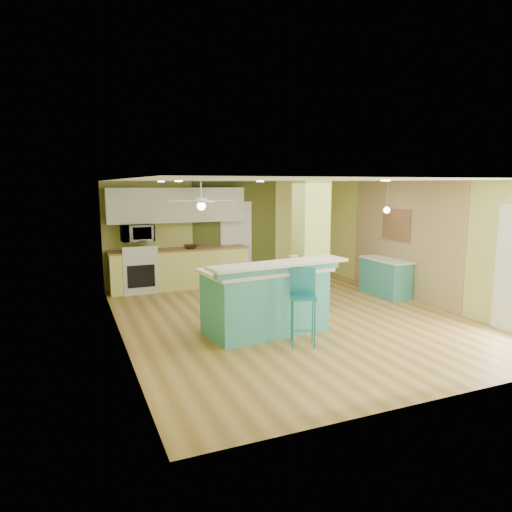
# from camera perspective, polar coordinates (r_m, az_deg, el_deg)

# --- Properties ---
(floor) EXTENTS (6.00, 7.00, 0.01)m
(floor) POSITION_cam_1_polar(r_m,az_deg,el_deg) (8.47, 4.45, -7.77)
(floor) COLOR olive
(floor) RESTS_ON ground
(ceiling) EXTENTS (6.00, 7.00, 0.01)m
(ceiling) POSITION_cam_1_polar(r_m,az_deg,el_deg) (8.11, 4.67, 9.47)
(ceiling) COLOR white
(ceiling) RESTS_ON wall_back
(wall_back) EXTENTS (6.00, 0.01, 2.50)m
(wall_back) POSITION_cam_1_polar(r_m,az_deg,el_deg) (11.40, -3.55, 3.02)
(wall_back) COLOR #C7CA6C
(wall_back) RESTS_ON floor
(wall_front) EXTENTS (6.00, 0.01, 2.50)m
(wall_front) POSITION_cam_1_polar(r_m,az_deg,el_deg) (5.38, 21.96, -4.37)
(wall_front) COLOR #C7CA6C
(wall_front) RESTS_ON floor
(wall_left) EXTENTS (0.01, 7.00, 2.50)m
(wall_left) POSITION_cam_1_polar(r_m,az_deg,el_deg) (7.33, -16.80, -0.68)
(wall_left) COLOR #C7CA6C
(wall_left) RESTS_ON floor
(wall_right) EXTENTS (0.01, 7.00, 2.50)m
(wall_right) POSITION_cam_1_polar(r_m,az_deg,el_deg) (9.93, 20.17, 1.59)
(wall_right) COLOR #C7CA6C
(wall_right) RESTS_ON floor
(wood_panel) EXTENTS (0.02, 3.40, 2.50)m
(wood_panel) POSITION_cam_1_polar(r_m,az_deg,el_deg) (10.36, 17.85, 2.00)
(wood_panel) COLOR #957B55
(wood_panel) RESTS_ON floor
(olive_accent) EXTENTS (2.20, 0.02, 2.50)m
(olive_accent) POSITION_cam_1_polar(r_m,az_deg,el_deg) (11.45, -2.57, 3.05)
(olive_accent) COLOR #495020
(olive_accent) RESTS_ON floor
(interior_door) EXTENTS (0.82, 0.05, 2.00)m
(interior_door) POSITION_cam_1_polar(r_m,az_deg,el_deg) (11.45, -2.51, 1.79)
(interior_door) COLOR white
(interior_door) RESTS_ON floor
(column) EXTENTS (0.55, 0.55, 2.50)m
(column) POSITION_cam_1_polar(r_m,az_deg,el_deg) (8.94, 6.80, 1.32)
(column) COLOR #C0D763
(column) RESTS_ON floor
(kitchen_run) EXTENTS (3.25, 0.63, 0.94)m
(kitchen_run) POSITION_cam_1_polar(r_m,az_deg,el_deg) (10.86, -9.46, -1.54)
(kitchen_run) COLOR #E2DE76
(kitchen_run) RESTS_ON floor
(stove) EXTENTS (0.76, 0.66, 1.08)m
(stove) POSITION_cam_1_polar(r_m,az_deg,el_deg) (10.68, -14.41, -1.94)
(stove) COLOR silver
(stove) RESTS_ON floor
(upper_cabinets) EXTENTS (3.20, 0.34, 0.80)m
(upper_cabinets) POSITION_cam_1_polar(r_m,az_deg,el_deg) (10.81, -9.81, 6.30)
(upper_cabinets) COLOR silver
(upper_cabinets) RESTS_ON wall_back
(microwave) EXTENTS (0.70, 0.48, 0.39)m
(microwave) POSITION_cam_1_polar(r_m,az_deg,el_deg) (10.56, -14.61, 2.81)
(microwave) COLOR silver
(microwave) RESTS_ON wall_back
(ceiling_fan) EXTENTS (1.41, 1.41, 0.61)m
(ceiling_fan) POSITION_cam_1_polar(r_m,az_deg,el_deg) (9.58, -6.86, 6.80)
(ceiling_fan) COLOR white
(ceiling_fan) RESTS_ON ceiling
(pendant_lamp) EXTENTS (0.14, 0.14, 0.69)m
(pendant_lamp) POSITION_cam_1_polar(r_m,az_deg,el_deg) (10.21, 16.03, 5.56)
(pendant_lamp) COLOR white
(pendant_lamp) RESTS_ON ceiling
(wall_decor) EXTENTS (0.03, 0.90, 0.70)m
(wall_decor) POSITION_cam_1_polar(r_m,az_deg,el_deg) (10.47, 17.13, 3.75)
(wall_decor) COLOR brown
(wall_decor) RESTS_ON wood_panel
(peninsula) EXTENTS (2.36, 1.46, 1.24)m
(peninsula) POSITION_cam_1_polar(r_m,az_deg,el_deg) (7.54, 1.22, -5.30)
(peninsula) COLOR teal
(peninsula) RESTS_ON floor
(bar_stool) EXTENTS (0.51, 0.51, 1.17)m
(bar_stool) POSITION_cam_1_polar(r_m,az_deg,el_deg) (6.98, 5.90, -4.73)
(bar_stool) COLOR #1D7583
(bar_stool) RESTS_ON floor
(side_counter) EXTENTS (0.53, 1.26, 0.81)m
(side_counter) POSITION_cam_1_polar(r_m,az_deg,el_deg) (10.44, 15.82, -2.55)
(side_counter) COLOR teal
(side_counter) RESTS_ON floor
(fruit_bowl) EXTENTS (0.40, 0.40, 0.08)m
(fruit_bowl) POSITION_cam_1_polar(r_m,az_deg,el_deg) (10.77, -8.16, 1.16)
(fruit_bowl) COLOR #332415
(fruit_bowl) RESTS_ON kitchen_run
(canister) EXTENTS (0.15, 0.15, 0.18)m
(canister) POSITION_cam_1_polar(r_m,az_deg,el_deg) (7.65, 4.72, -0.60)
(canister) COLOR gold
(canister) RESTS_ON peninsula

